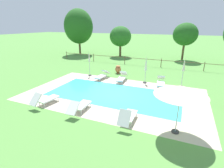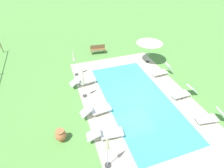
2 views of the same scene
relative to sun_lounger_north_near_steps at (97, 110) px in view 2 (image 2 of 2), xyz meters
name	(u,v)px [view 2 (image 2 of 2)]	position (x,y,z in m)	size (l,w,h in m)	color
ground_plane	(137,99)	(0.49, -3.10, -0.37)	(160.00, 160.00, 0.00)	#599342
pool_deck_paving	(137,99)	(0.49, -3.10, -0.37)	(12.89, 7.61, 0.01)	beige
swimming_pool_water	(137,99)	(0.49, -3.10, -0.37)	(9.60, 4.32, 0.01)	#42CCD6
pool_coping_rim	(137,99)	(0.49, -3.10, -0.36)	(10.08, 4.80, 0.01)	beige
sun_lounger_north_near_steps	(97,110)	(0.00, 0.00, 0.00)	(0.78, 2.04, 0.85)	white
sun_lounger_north_mid	(184,93)	(-0.32, -6.35, 0.00)	(0.66, 2.00, 0.87)	white
sun_lounger_north_far	(84,81)	(3.43, 0.13, -0.01)	(0.89, 2.10, 0.79)	white
sun_lounger_north_end	(162,71)	(2.68, -6.41, 0.02)	(0.63, 1.84, 1.01)	white
sun_lounger_south_near_corner	(211,117)	(-2.88, -6.43, 0.02)	(0.90, 1.96, 0.96)	white
sun_lounger_south_far	(107,134)	(-1.96, -0.03, -0.01)	(0.80, 2.10, 0.76)	white
patio_umbrella_open_foreground	(150,41)	(5.05, -6.29, 1.79)	(2.35, 2.35, 2.44)	#383838
patio_umbrella_closed_row_west	(83,79)	(2.03, 0.39, 1.20)	(0.32, 0.32, 2.46)	#383838
patio_umbrella_closed_row_mid_west	(107,146)	(-3.58, 0.42, 1.25)	(0.32, 0.32, 2.51)	#383838
patio_umbrella_closed_row_centre	(74,58)	(5.04, 0.47, 1.29)	(0.32, 0.32, 2.50)	#383838
wooden_bench_lawn_side	(98,49)	(8.35, -2.35, 0.09)	(0.62, 1.54, 0.87)	brown
terracotta_urn_near_fence	(61,135)	(-1.30, 2.40, 0.05)	(0.61, 0.61, 0.79)	#B7663D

